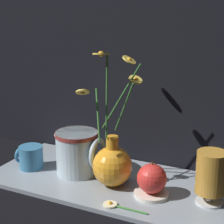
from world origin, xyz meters
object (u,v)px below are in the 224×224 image
object	(u,v)px
vase_with_flowers	(112,162)
yellow_mug	(30,157)
tea_glass	(211,174)
orange_fruit	(152,178)
ceramic_pitcher	(77,151)

from	to	relation	value
vase_with_flowers	yellow_mug	xyz separation A→B (m)	(-0.28, -0.01, -0.03)
vase_with_flowers	tea_glass	xyz separation A→B (m)	(0.27, 0.01, 0.01)
tea_glass	yellow_mug	bearing A→B (deg)	-177.90
yellow_mug	orange_fruit	distance (m)	0.40
ceramic_pitcher	tea_glass	xyz separation A→B (m)	(0.39, -0.01, 0.01)
yellow_mug	orange_fruit	world-z (taller)	orange_fruit
yellow_mug	orange_fruit	bearing A→B (deg)	-1.06
yellow_mug	tea_glass	xyz separation A→B (m)	(0.54, 0.02, 0.05)
vase_with_flowers	ceramic_pitcher	bearing A→B (deg)	169.40
orange_fruit	ceramic_pitcher	bearing A→B (deg)	171.48
yellow_mug	ceramic_pitcher	bearing A→B (deg)	11.06
ceramic_pitcher	tea_glass	bearing A→B (deg)	-1.42
vase_with_flowers	tea_glass	bearing A→B (deg)	2.97
yellow_mug	ceramic_pitcher	world-z (taller)	ceramic_pitcher
yellow_mug	orange_fruit	xyz separation A→B (m)	(0.40, -0.01, 0.01)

